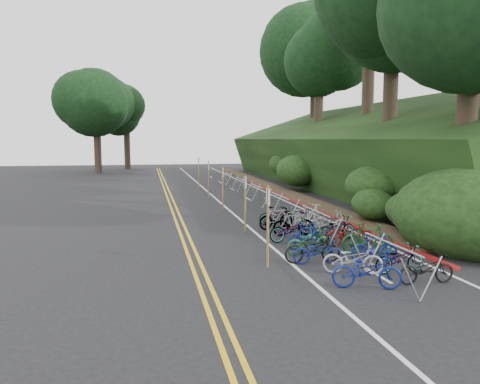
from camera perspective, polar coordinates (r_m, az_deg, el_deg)
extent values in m
plane|color=black|center=(15.21, 2.34, -8.66)|extent=(120.00, 120.00, 0.00)
cube|color=gold|center=(24.62, -8.07, -2.84)|extent=(0.12, 80.00, 0.01)
cube|color=gold|center=(24.64, -7.37, -2.83)|extent=(0.12, 80.00, 0.01)
cube|color=silver|center=(24.99, -0.83, -2.64)|extent=(0.12, 80.00, 0.01)
cube|color=silver|center=(26.07, 8.29, -2.33)|extent=(0.12, 80.00, 0.01)
cube|color=silver|center=(14.47, 16.48, -9.70)|extent=(0.10, 1.60, 0.01)
cube|color=silver|center=(19.81, 8.37, -5.13)|extent=(0.10, 1.60, 0.01)
cube|color=silver|center=(25.45, 3.83, -2.49)|extent=(0.10, 1.60, 0.01)
cube|color=silver|center=(31.22, 0.96, -0.81)|extent=(0.10, 1.60, 0.01)
cube|color=silver|center=(37.07, -1.01, 0.35)|extent=(0.10, 1.60, 0.01)
cube|color=silver|center=(42.95, -2.44, 1.19)|extent=(0.10, 1.60, 0.01)
cube|color=silver|center=(48.87, -3.52, 1.83)|extent=(0.10, 1.60, 0.01)
cube|color=maroon|center=(28.09, 7.89, -1.59)|extent=(0.25, 28.00, 0.10)
cube|color=black|center=(40.05, 13.84, 4.63)|extent=(12.32, 44.00, 9.11)
cube|color=#382819|center=(37.78, 3.92, 0.57)|extent=(1.40, 44.00, 0.16)
ellipsoid|color=#284C19|center=(20.50, 20.24, -2.13)|extent=(2.00, 2.80, 1.60)
ellipsoid|color=#284C19|center=(25.16, 15.90, 0.72)|extent=(2.60, 3.64, 2.08)
ellipsoid|color=#284C19|center=(31.04, 12.85, 2.67)|extent=(2.20, 3.08, 1.76)
ellipsoid|color=#284C19|center=(36.15, 6.92, 2.62)|extent=(3.00, 4.20, 2.40)
ellipsoid|color=#284C19|center=(42.06, 5.28, 3.41)|extent=(2.40, 3.36, 1.92)
ellipsoid|color=#284C19|center=(46.23, 5.42, 4.53)|extent=(2.80, 3.92, 2.24)
ellipsoid|color=#284C19|center=(23.01, 15.90, -1.43)|extent=(1.80, 2.52, 1.44)
ellipsoid|color=#284C19|center=(34.99, 11.40, 4.12)|extent=(3.20, 4.48, 2.56)
ellipsoid|color=black|center=(18.90, 26.29, -2.59)|extent=(5.28, 6.16, 3.52)
cylinder|color=#2D2319|center=(21.59, 25.82, 6.55)|extent=(0.82, 0.82, 6.07)
cylinder|color=#2D2319|center=(25.62, 26.52, 11.57)|extent=(0.90, 0.90, 7.47)
cylinder|color=#2D2319|center=(30.05, 17.81, 10.07)|extent=(0.87, 0.87, 7.01)
cylinder|color=#2D2319|center=(38.37, 15.30, 11.05)|extent=(0.92, 0.92, 7.94)
cylinder|color=#2D2319|center=(45.23, 9.53, 9.07)|extent=(0.85, 0.85, 6.54)
ellipsoid|color=black|center=(45.88, 9.67, 16.43)|extent=(8.72, 8.72, 8.28)
cylinder|color=#2D2319|center=(53.65, 9.01, 9.91)|extent=(0.90, 0.90, 7.47)
ellipsoid|color=black|center=(54.49, 9.15, 17.12)|extent=(10.38, 10.38, 9.86)
cylinder|color=#2D2319|center=(56.54, -16.97, 5.27)|extent=(0.82, 0.82, 6.07)
ellipsoid|color=black|center=(56.72, -17.15, 10.86)|extent=(8.30, 8.30, 7.89)
cylinder|color=#2D2319|center=(64.32, -13.59, 5.28)|extent=(0.80, 0.80, 5.61)
ellipsoid|color=black|center=(64.42, -13.71, 9.71)|extent=(7.27, 7.27, 6.90)
cylinder|color=#9599A0|center=(13.42, 18.01, -6.03)|extent=(0.05, 3.04, 0.05)
cylinder|color=#9599A0|center=(12.23, 20.05, -10.06)|extent=(0.57, 0.04, 1.12)
cylinder|color=#9599A0|center=(12.53, 22.27, -9.77)|extent=(0.57, 0.04, 1.12)
cylinder|color=#9599A0|center=(14.64, 14.24, -7.15)|extent=(0.57, 0.04, 1.12)
cylinder|color=#9599A0|center=(14.89, 16.20, -6.99)|extent=(0.57, 0.04, 1.12)
cylinder|color=#9599A0|center=(18.65, 9.17, -2.29)|extent=(0.05, 3.00, 0.05)
cylinder|color=#9599A0|center=(17.36, 9.88, -4.89)|extent=(0.58, 0.04, 1.13)
cylinder|color=#9599A0|center=(17.57, 11.59, -4.79)|extent=(0.58, 0.04, 1.13)
cylinder|color=#9599A0|center=(19.95, 6.98, -3.36)|extent=(0.58, 0.04, 1.13)
cylinder|color=#9599A0|center=(20.13, 8.49, -3.29)|extent=(0.58, 0.04, 1.13)
cylinder|color=#9599A0|center=(23.35, 4.89, -0.47)|extent=(0.05, 3.00, 0.05)
cylinder|color=#9599A0|center=(22.02, 5.19, -2.40)|extent=(0.58, 0.04, 1.13)
cylinder|color=#9599A0|center=(22.19, 6.57, -2.35)|extent=(0.58, 0.04, 1.13)
cylinder|color=#9599A0|center=(24.69, 3.35, -1.42)|extent=(0.58, 0.04, 1.13)
cylinder|color=#9599A0|center=(24.84, 4.60, -1.39)|extent=(0.58, 0.04, 1.13)
cylinder|color=#9599A0|center=(28.16, 2.06, 0.74)|extent=(0.05, 3.00, 0.05)
cylinder|color=#9599A0|center=(26.81, 2.16, -0.79)|extent=(0.58, 0.04, 1.13)
cylinder|color=#9599A0|center=(26.94, 3.32, -0.76)|extent=(0.58, 0.04, 1.13)
cylinder|color=#9599A0|center=(29.52, 0.90, -0.11)|extent=(0.58, 0.04, 1.13)
cylinder|color=#9599A0|center=(29.64, 1.96, -0.09)|extent=(0.58, 0.04, 1.13)
cylinder|color=#9599A0|center=(33.02, 0.06, 1.59)|extent=(0.05, 3.00, 0.05)
cylinder|color=#9599A0|center=(31.66, 0.06, 0.34)|extent=(0.58, 0.04, 1.13)
cylinder|color=#9599A0|center=(31.77, 1.05, 0.36)|extent=(0.58, 0.04, 1.13)
cylinder|color=#9599A0|center=(34.39, -0.86, 0.83)|extent=(0.58, 0.04, 1.13)
cylinder|color=#9599A0|center=(34.50, 0.06, 0.85)|extent=(0.58, 0.04, 1.13)
cylinder|color=#9599A0|center=(37.92, -1.43, 2.23)|extent=(0.05, 3.00, 0.05)
cylinder|color=#9599A0|center=(36.55, -1.48, 1.16)|extent=(0.58, 0.04, 1.13)
cylinder|color=#9599A0|center=(36.65, -0.62, 1.18)|extent=(0.58, 0.04, 1.13)
cylinder|color=#9599A0|center=(39.30, -2.18, 1.53)|extent=(0.58, 0.04, 1.13)
cylinder|color=#9599A0|center=(39.39, -1.37, 1.55)|extent=(0.58, 0.04, 1.13)
cylinder|color=brown|center=(14.45, 3.41, -4.23)|extent=(0.08, 0.08, 2.57)
cube|color=silver|center=(14.31, 3.44, -0.55)|extent=(0.02, 0.40, 0.50)
cylinder|color=brown|center=(19.87, 0.64, -1.38)|extent=(0.08, 0.08, 2.50)
cube|color=silver|center=(19.77, 0.65, 1.21)|extent=(0.02, 0.40, 0.50)
cylinder|color=brown|center=(25.73, -2.12, 0.42)|extent=(0.08, 0.08, 2.50)
cube|color=silver|center=(25.65, -2.13, 2.42)|extent=(0.02, 0.40, 0.50)
cylinder|color=brown|center=(31.64, -3.85, 1.55)|extent=(0.08, 0.08, 2.50)
cube|color=silver|center=(31.58, -3.86, 3.17)|extent=(0.02, 0.40, 0.50)
cylinder|color=brown|center=(37.58, -5.04, 2.32)|extent=(0.08, 0.08, 2.50)
cube|color=silver|center=(37.53, -5.05, 3.69)|extent=(0.02, 0.40, 0.50)
imported|color=black|center=(15.28, 8.83, -6.78)|extent=(0.72, 1.87, 0.97)
imported|color=navy|center=(13.04, 15.21, -9.26)|extent=(1.16, 1.95, 0.97)
imported|color=black|center=(13.98, 21.76, -8.66)|extent=(0.57, 1.63, 0.86)
imported|color=#9E9EA3|center=(14.30, 13.59, -7.91)|extent=(1.16, 1.85, 0.92)
imported|color=slate|center=(14.80, 18.88, -7.73)|extent=(0.67, 1.65, 0.85)
imported|color=navy|center=(15.16, 9.52, -7.16)|extent=(0.85, 1.67, 0.83)
imported|color=navy|center=(15.80, 16.07, -6.58)|extent=(0.60, 1.59, 0.94)
imported|color=#144C1E|center=(16.34, 8.39, -5.98)|extent=(1.01, 1.86, 0.93)
imported|color=#144C1E|center=(16.86, 15.32, -5.48)|extent=(0.81, 1.87, 1.09)
imported|color=navy|center=(17.18, 8.11, -5.32)|extent=(0.82, 1.63, 0.94)
imported|color=maroon|center=(17.88, 13.26, -4.98)|extent=(0.86, 1.85, 0.94)
imported|color=slate|center=(18.26, 6.31, -4.58)|extent=(0.82, 1.87, 0.95)
imported|color=slate|center=(18.77, 11.67, -4.35)|extent=(1.26, 1.95, 0.97)
imported|color=slate|center=(19.36, 6.54, -3.82)|extent=(0.56, 1.75, 1.04)
imported|color=#9E9EA3|center=(19.95, 10.54, -3.69)|extent=(0.73, 1.87, 0.97)
imported|color=slate|center=(20.71, 4.43, -3.16)|extent=(0.89, 1.75, 1.01)
imported|color=#9E9EA3|center=(21.27, 8.52, -2.87)|extent=(1.11, 1.85, 1.07)
imported|color=slate|center=(21.81, 4.51, -2.89)|extent=(0.76, 1.68, 0.85)
imported|color=#9E9EA3|center=(22.23, 7.59, -2.64)|extent=(0.76, 1.81, 0.93)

